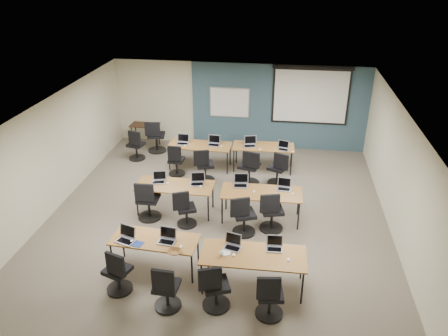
% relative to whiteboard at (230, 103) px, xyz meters
% --- Properties ---
extents(floor, '(8.00, 9.00, 0.02)m').
position_rel_whiteboard_xyz_m(floor, '(0.30, -4.43, -1.45)').
color(floor, '#6B6354').
rests_on(floor, ground).
extents(ceiling, '(8.00, 9.00, 0.02)m').
position_rel_whiteboard_xyz_m(ceiling, '(0.30, -4.43, 1.25)').
color(ceiling, white).
rests_on(ceiling, ground).
extents(wall_back, '(8.00, 0.04, 2.70)m').
position_rel_whiteboard_xyz_m(wall_back, '(0.30, 0.07, -0.10)').
color(wall_back, beige).
rests_on(wall_back, ground).
extents(wall_front, '(8.00, 0.04, 2.70)m').
position_rel_whiteboard_xyz_m(wall_front, '(0.30, -8.93, -0.10)').
color(wall_front, beige).
rests_on(wall_front, ground).
extents(wall_left, '(0.04, 9.00, 2.70)m').
position_rel_whiteboard_xyz_m(wall_left, '(-3.70, -4.43, -0.10)').
color(wall_left, beige).
rests_on(wall_left, ground).
extents(wall_right, '(0.04, 9.00, 2.70)m').
position_rel_whiteboard_xyz_m(wall_right, '(4.30, -4.43, -0.10)').
color(wall_right, beige).
rests_on(wall_right, ground).
extents(blue_accent_panel, '(5.50, 0.04, 2.70)m').
position_rel_whiteboard_xyz_m(blue_accent_panel, '(1.55, 0.04, -0.10)').
color(blue_accent_panel, '#3D5977').
rests_on(blue_accent_panel, wall_back).
extents(whiteboard, '(1.28, 0.03, 0.98)m').
position_rel_whiteboard_xyz_m(whiteboard, '(0.00, 0.00, 0.00)').
color(whiteboard, '#A8B5BE').
rests_on(whiteboard, wall_back).
extents(projector_screen, '(2.40, 0.10, 1.82)m').
position_rel_whiteboard_xyz_m(projector_screen, '(2.50, -0.02, 0.44)').
color(projector_screen, black).
rests_on(projector_screen, wall_back).
extents(training_table_front_left, '(1.69, 0.71, 0.73)m').
position_rel_whiteboard_xyz_m(training_table_front_left, '(-0.59, -6.50, -0.77)').
color(training_table_front_left, brown).
rests_on(training_table_front_left, floor).
extents(training_table_front_right, '(1.94, 0.81, 0.73)m').
position_rel_whiteboard_xyz_m(training_table_front_right, '(1.34, -6.71, -0.76)').
color(training_table_front_right, '#A66434').
rests_on(training_table_front_right, floor).
extents(training_table_mid_left, '(1.84, 0.77, 0.73)m').
position_rel_whiteboard_xyz_m(training_table_mid_left, '(-0.74, -4.30, -0.76)').
color(training_table_mid_left, brown).
rests_on(training_table_mid_left, floor).
extents(training_table_mid_right, '(1.87, 0.78, 0.73)m').
position_rel_whiteboard_xyz_m(training_table_mid_right, '(1.33, -4.35, -0.76)').
color(training_table_mid_right, '#A7702D').
rests_on(training_table_mid_right, floor).
extents(training_table_back_left, '(1.81, 0.75, 0.73)m').
position_rel_whiteboard_xyz_m(training_table_back_left, '(-0.62, -1.82, -0.76)').
color(training_table_back_left, '#905B36').
rests_on(training_table_back_left, floor).
extents(training_table_back_right, '(1.75, 0.73, 0.73)m').
position_rel_whiteboard_xyz_m(training_table_back_right, '(1.20, -1.65, -0.77)').
color(training_table_back_right, olive).
rests_on(training_table_back_right, floor).
extents(laptop_0, '(0.35, 0.30, 0.27)m').
position_rel_whiteboard_xyz_m(laptop_0, '(-1.12, -6.60, -0.65)').
color(laptop_0, silver).
rests_on(laptop_0, training_table_front_left).
extents(mouse_0, '(0.08, 0.11, 0.04)m').
position_rel_whiteboard_xyz_m(mouse_0, '(-1.00, -6.65, -0.71)').
color(mouse_0, white).
rests_on(mouse_0, training_table_front_left).
extents(task_chair_0, '(0.50, 0.49, 0.97)m').
position_rel_whiteboard_xyz_m(task_chair_0, '(-1.10, -7.23, -1.05)').
color(task_chair_0, black).
rests_on(task_chair_0, floor).
extents(laptop_1, '(0.33, 0.28, 0.25)m').
position_rel_whiteboard_xyz_m(laptop_1, '(-0.33, -6.52, -0.66)').
color(laptop_1, '#B4B4B4').
rests_on(laptop_1, training_table_front_left).
extents(mouse_1, '(0.06, 0.09, 0.03)m').
position_rel_whiteboard_xyz_m(mouse_1, '(-0.03, -6.68, -0.71)').
color(mouse_1, white).
rests_on(mouse_1, training_table_front_left).
extents(task_chair_1, '(0.48, 0.48, 0.97)m').
position_rel_whiteboard_xyz_m(task_chair_1, '(-0.11, -7.52, -1.05)').
color(task_chair_1, black).
rests_on(task_chair_1, floor).
extents(laptop_2, '(0.32, 0.27, 0.24)m').
position_rel_whiteboard_xyz_m(laptop_2, '(0.93, -6.53, -0.66)').
color(laptop_2, silver).
rests_on(laptop_2, training_table_front_right).
extents(mouse_2, '(0.07, 0.11, 0.04)m').
position_rel_whiteboard_xyz_m(mouse_2, '(0.99, -6.79, -0.71)').
color(mouse_2, white).
rests_on(mouse_2, training_table_front_right).
extents(task_chair_2, '(0.52, 0.50, 0.98)m').
position_rel_whiteboard_xyz_m(task_chair_2, '(0.73, -7.38, -1.04)').
color(task_chair_2, black).
rests_on(task_chair_2, floor).
extents(laptop_3, '(0.30, 0.26, 0.23)m').
position_rel_whiteboard_xyz_m(laptop_3, '(1.71, -6.46, -0.66)').
color(laptop_3, '#B5B5B5').
rests_on(laptop_3, training_table_front_right).
extents(mouse_3, '(0.08, 0.11, 0.03)m').
position_rel_whiteboard_xyz_m(mouse_3, '(1.98, -6.78, -0.71)').
color(mouse_3, white).
rests_on(mouse_3, training_table_front_right).
extents(task_chair_3, '(0.49, 0.49, 0.97)m').
position_rel_whiteboard_xyz_m(task_chair_3, '(1.69, -7.46, -1.05)').
color(task_chair_3, black).
rests_on(task_chair_3, floor).
extents(laptop_4, '(0.32, 0.27, 0.24)m').
position_rel_whiteboard_xyz_m(laptop_4, '(-1.16, -4.19, -0.66)').
color(laptop_4, silver).
rests_on(laptop_4, training_table_mid_left).
extents(mouse_4, '(0.09, 0.11, 0.03)m').
position_rel_whiteboard_xyz_m(mouse_4, '(-0.93, -4.25, -0.71)').
color(mouse_4, white).
rests_on(mouse_4, training_table_mid_left).
extents(task_chair_4, '(0.55, 0.55, 1.03)m').
position_rel_whiteboard_xyz_m(task_chair_4, '(-1.30, -4.73, -1.02)').
color(task_chair_4, black).
rests_on(task_chair_4, floor).
extents(laptop_5, '(0.34, 0.28, 0.25)m').
position_rel_whiteboard_xyz_m(laptop_5, '(-0.22, -4.15, -0.66)').
color(laptop_5, silver).
rests_on(laptop_5, training_table_mid_left).
extents(mouse_5, '(0.08, 0.10, 0.03)m').
position_rel_whiteboard_xyz_m(mouse_5, '(-0.11, -4.30, -0.71)').
color(mouse_5, white).
rests_on(mouse_5, training_table_mid_left).
extents(task_chair_5, '(0.49, 0.46, 0.95)m').
position_rel_whiteboard_xyz_m(task_chair_5, '(-0.37, -4.89, -1.06)').
color(task_chair_5, black).
rests_on(task_chair_5, floor).
extents(laptop_6, '(0.34, 0.29, 0.26)m').
position_rel_whiteboard_xyz_m(laptop_6, '(0.82, -4.08, -0.66)').
color(laptop_6, beige).
rests_on(laptop_6, training_table_mid_right).
extents(mouse_6, '(0.08, 0.10, 0.03)m').
position_rel_whiteboard_xyz_m(mouse_6, '(1.16, -4.36, -0.71)').
color(mouse_6, white).
rests_on(mouse_6, training_table_mid_right).
extents(task_chair_6, '(0.55, 0.53, 1.00)m').
position_rel_whiteboard_xyz_m(task_chair_6, '(0.98, -5.03, -1.03)').
color(task_chair_6, black).
rests_on(task_chair_6, floor).
extents(laptop_7, '(0.32, 0.27, 0.24)m').
position_rel_whiteboard_xyz_m(laptop_7, '(1.84, -4.11, -0.66)').
color(laptop_7, '#BCBCBC').
rests_on(laptop_7, training_table_mid_right).
extents(mouse_7, '(0.07, 0.10, 0.03)m').
position_rel_whiteboard_xyz_m(mouse_7, '(2.04, -4.34, -0.71)').
color(mouse_7, white).
rests_on(mouse_7, training_table_mid_right).
extents(task_chair_7, '(0.54, 0.53, 1.01)m').
position_rel_whiteboard_xyz_m(task_chair_7, '(1.59, -4.79, -1.03)').
color(task_chair_7, black).
rests_on(task_chair_7, floor).
extents(laptop_8, '(0.35, 0.29, 0.26)m').
position_rel_whiteboard_xyz_m(laptop_8, '(-1.13, -1.79, -0.66)').
color(laptop_8, silver).
rests_on(laptop_8, training_table_back_left).
extents(mouse_8, '(0.08, 0.11, 0.04)m').
position_rel_whiteboard_xyz_m(mouse_8, '(-1.02, -1.96, -0.71)').
color(mouse_8, white).
rests_on(mouse_8, training_table_back_left).
extents(task_chair_8, '(0.47, 0.47, 0.95)m').
position_rel_whiteboard_xyz_m(task_chair_8, '(-1.20, -2.40, -1.06)').
color(task_chair_8, black).
rests_on(task_chair_8, floor).
extents(laptop_9, '(0.35, 0.30, 0.26)m').
position_rel_whiteboard_xyz_m(laptop_9, '(-0.22, -1.75, -0.66)').
color(laptop_9, '#A7A7A9').
rests_on(laptop_9, training_table_back_left).
extents(mouse_9, '(0.07, 0.10, 0.03)m').
position_rel_whiteboard_xyz_m(mouse_9, '(0.01, -1.86, -0.71)').
color(mouse_9, white).
rests_on(mouse_9, training_table_back_left).
extents(task_chair_9, '(0.53, 0.52, 1.00)m').
position_rel_whiteboard_xyz_m(task_chair_9, '(-0.34, -2.66, -1.04)').
color(task_chair_9, black).
rests_on(task_chair_9, floor).
extents(laptop_10, '(0.36, 0.30, 0.27)m').
position_rel_whiteboard_xyz_m(laptop_10, '(0.82, -1.67, -0.65)').
color(laptop_10, '#9F9FA8').
rests_on(laptop_10, training_table_back_right).
extents(mouse_10, '(0.08, 0.11, 0.04)m').
position_rel_whiteboard_xyz_m(mouse_10, '(1.13, -1.92, -0.71)').
color(mouse_10, white).
rests_on(mouse_10, training_table_back_right).
extents(task_chair_10, '(0.58, 0.57, 1.05)m').
position_rel_whiteboard_xyz_m(task_chair_10, '(0.91, -2.67, -1.01)').
color(task_chair_10, black).
rests_on(task_chair_10, floor).
extents(laptop_11, '(0.31, 0.26, 0.24)m').
position_rel_whiteboard_xyz_m(laptop_11, '(1.77, -1.80, -0.66)').
color(laptop_11, silver).
rests_on(laptop_11, training_table_back_right).
extents(mouse_11, '(0.07, 0.10, 0.03)m').
position_rel_whiteboard_xyz_m(mouse_11, '(2.04, -1.96, -0.71)').
color(mouse_11, white).
rests_on(mouse_11, training_table_back_right).
extents(task_chair_11, '(0.54, 0.50, 0.99)m').
position_rel_whiteboard_xyz_m(task_chair_11, '(1.67, -2.55, -1.04)').
color(task_chair_11, black).
rests_on(task_chair_11, floor).
extents(blue_mousepad, '(0.26, 0.24, 0.01)m').
position_rel_whiteboard_xyz_m(blue_mousepad, '(-0.88, -6.70, -0.72)').
color(blue_mousepad, navy).
rests_on(blue_mousepad, training_table_front_left).
extents(snack_bowl, '(0.30, 0.30, 0.07)m').
position_rel_whiteboard_xyz_m(snack_bowl, '(-0.10, -6.88, -0.69)').
color(snack_bowl, brown).
rests_on(snack_bowl, training_table_front_left).
extents(snack_plate, '(0.19, 0.19, 0.01)m').
position_rel_whiteboard_xyz_m(snack_plate, '(0.83, -6.73, -0.71)').
color(snack_plate, white).
rests_on(snack_plate, training_table_front_right).
extents(coffee_cup, '(0.08, 0.08, 0.06)m').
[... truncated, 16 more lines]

